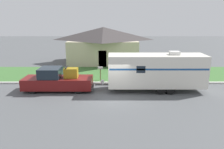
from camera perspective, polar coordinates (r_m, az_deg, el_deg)
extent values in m
plane|color=#515456|center=(17.15, 0.64, -5.98)|extent=(120.00, 120.00, 0.00)
cube|color=beige|center=(20.68, 0.57, -2.17)|extent=(80.00, 0.30, 0.14)
cube|color=#3D6B33|center=(24.22, 0.52, 0.18)|extent=(80.00, 7.00, 0.03)
cube|color=beige|center=(30.56, -2.01, 6.14)|extent=(9.14, 6.49, 3.13)
pyramid|color=#3D3838|center=(30.30, -2.05, 10.68)|extent=(9.87, 7.01, 1.72)
cube|color=#4C3828|center=(27.47, -2.26, 4.10)|extent=(1.00, 0.06, 2.10)
cylinder|color=black|center=(19.02, -19.95, -3.49)|extent=(0.82, 0.28, 0.82)
cylinder|color=black|center=(20.52, -18.40, -2.08)|extent=(0.82, 0.28, 0.82)
cylinder|color=black|center=(18.06, -8.50, -3.69)|extent=(0.82, 0.28, 0.82)
cylinder|color=black|center=(19.63, -7.79, -2.18)|extent=(0.82, 0.28, 0.82)
cube|color=maroon|center=(19.45, -17.13, -2.02)|extent=(3.34, 2.02, 0.92)
cube|color=#19232D|center=(19.06, -15.59, 0.48)|extent=(1.74, 1.86, 0.83)
cube|color=maroon|center=(18.79, -8.69, -2.10)|extent=(2.43, 2.02, 0.92)
cube|color=#333333|center=(18.74, -4.79, -3.12)|extent=(0.12, 1.82, 0.20)
cube|color=olive|center=(18.66, -10.41, 0.44)|extent=(1.12, 0.85, 0.80)
cube|color=black|center=(18.62, -11.56, 1.88)|extent=(0.10, 0.93, 0.08)
cylinder|color=black|center=(18.14, 12.87, -4.01)|extent=(0.72, 0.22, 0.72)
cylinder|color=black|center=(20.03, 11.64, -2.17)|extent=(0.72, 0.22, 0.72)
cylinder|color=black|center=(18.32, 15.27, -3.97)|extent=(0.72, 0.22, 0.72)
cylinder|color=black|center=(20.20, 13.83, -2.16)|extent=(0.72, 0.22, 0.72)
cube|color=silver|center=(18.66, 11.71, 1.09)|extent=(8.01, 2.31, 2.64)
cube|color=navy|center=(17.48, 12.49, 1.26)|extent=(7.85, 0.01, 0.14)
cube|color=#383838|center=(18.64, -2.45, -2.67)|extent=(1.15, 0.12, 0.10)
cylinder|color=silver|center=(18.57, -2.28, -1.99)|extent=(0.28, 0.28, 0.36)
cube|color=silver|center=(18.73, 16.28, 5.41)|extent=(0.80, 0.68, 0.28)
cube|color=#19232D|center=(17.23, 7.80, 1.29)|extent=(0.70, 0.01, 0.56)
cylinder|color=brown|center=(21.67, -2.81, -0.03)|extent=(0.09, 0.09, 1.15)
cube|color=#B2B2B2|center=(21.51, -2.83, 1.74)|extent=(0.48, 0.20, 0.22)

